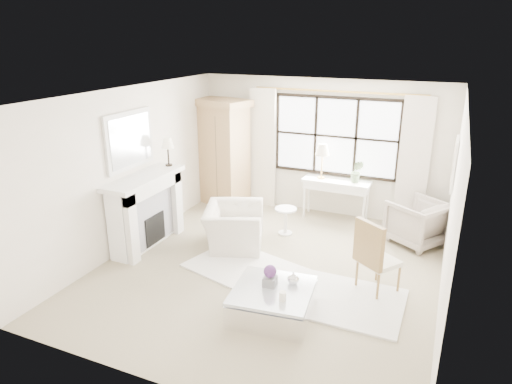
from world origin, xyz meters
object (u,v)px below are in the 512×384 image
Objects in this scene: console_table at (335,199)px; club_armchair at (234,227)px; armoire at (223,152)px; coffee_table at (273,302)px.

club_armchair is (-1.30, -1.91, -0.05)m from console_table.
console_table is at bearing -53.98° from club_armchair.
armoire reaches higher than coffee_table.
club_armchair is at bearing 123.02° from coffee_table.
console_table is at bearing 19.41° from armoire.
club_armchair reaches higher than coffee_table.
club_armchair is at bearing -122.94° from console_table.
console_table reaches higher than coffee_table.
coffee_table is at bearing -36.90° from armoire.
armoire is at bearing 11.84° from club_armchair.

